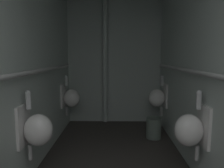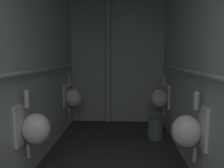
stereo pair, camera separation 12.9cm
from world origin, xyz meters
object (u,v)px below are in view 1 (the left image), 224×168
object	(u,v)px
urinal_left_mid	(36,129)
urinal_right_far	(158,97)
standpipe_back_wall	(105,60)
waste_bin	(154,128)
urinal_left_far	(70,98)
urinal_right_mid	(191,129)

from	to	relation	value
urinal_left_mid	urinal_right_far	world-z (taller)	same
standpipe_back_wall	waste_bin	xyz separation A→B (m)	(0.87, -0.84, -1.13)
urinal_left_far	urinal_right_far	bearing A→B (deg)	1.19
urinal_right_far	standpipe_back_wall	distance (m)	1.30
urinal_right_mid	standpipe_back_wall	xyz separation A→B (m)	(-1.00, 2.18, 0.68)
urinal_left_mid	standpipe_back_wall	world-z (taller)	standpipe_back_wall
urinal_right_mid	urinal_right_far	world-z (taller)	same
urinal_left_mid	waste_bin	distance (m)	2.07
waste_bin	urinal_left_mid	bearing A→B (deg)	-137.73
urinal_left_far	waste_bin	distance (m)	1.60
waste_bin	urinal_left_far	bearing A→B (deg)	166.65
urinal_left_mid	standpipe_back_wall	distance (m)	2.39
urinal_left_far	urinal_right_mid	xyz separation A→B (m)	(1.63, -1.69, 0.00)
urinal_right_far	waste_bin	xyz separation A→B (m)	(-0.13, -0.39, -0.45)
urinal_left_far	urinal_right_mid	world-z (taller)	same
urinal_left_mid	waste_bin	bearing A→B (deg)	42.27
urinal_left_far	standpipe_back_wall	size ratio (longest dim) A/B	0.29
urinal_left_mid	waste_bin	world-z (taller)	urinal_left_mid
urinal_left_mid	urinal_right_mid	world-z (taller)	same
urinal_left_mid	urinal_left_far	size ratio (longest dim) A/B	1.00
urinal_left_mid	urinal_left_far	bearing A→B (deg)	90.00
urinal_left_mid	urinal_right_far	bearing A→B (deg)	47.00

